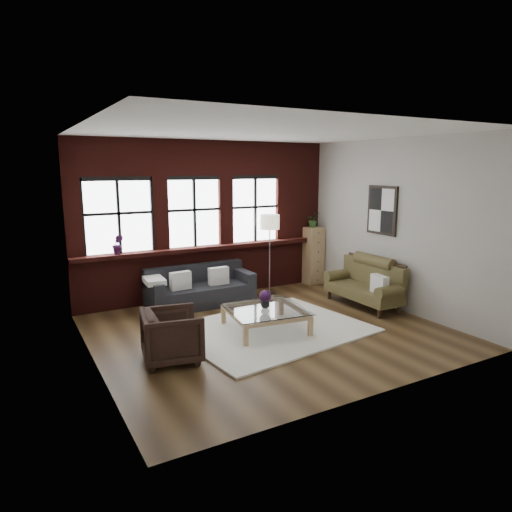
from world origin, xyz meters
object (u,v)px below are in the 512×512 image
vase (265,303)px  floor_lamp (270,251)px  armchair (172,336)px  vintage_settee (363,284)px  coffee_table (265,320)px  drawer_chest (312,255)px  dark_sofa (201,286)px

vase → floor_lamp: size_ratio=0.09×
vase → armchair: bearing=-167.1°
vase → floor_lamp: 2.33m
vintage_settee → vase: 2.37m
vintage_settee → vase: vintage_settee is taller
floor_lamp → coffee_table: bearing=-122.6°
coffee_table → drawer_chest: drawer_chest is taller
vase → floor_lamp: bearing=57.4°
drawer_chest → dark_sofa: bearing=-173.2°
armchair → vintage_settee: bearing=-70.7°
vintage_settee → floor_lamp: floor_lamp is taller
dark_sofa → coffee_table: dark_sofa is taller
coffee_table → drawer_chest: 3.45m
vintage_settee → floor_lamp: 2.06m
dark_sofa → floor_lamp: floor_lamp is taller
armchair → drawer_chest: size_ratio=0.61×
drawer_chest → floor_lamp: size_ratio=0.71×
vintage_settee → coffee_table: bearing=-173.7°
floor_lamp → dark_sofa: bearing=-178.6°
vintage_settee → drawer_chest: size_ratio=1.27×
vintage_settee → armchair: (-4.08, -0.66, -0.08)m
drawer_chest → floor_lamp: floor_lamp is taller
armchair → floor_lamp: 3.80m
vintage_settee → drawer_chest: 2.00m
dark_sofa → vase: (0.37, -1.88, 0.10)m
dark_sofa → coffee_table: bearing=-79.0°
vintage_settee → dark_sofa: bearing=149.2°
drawer_chest → coffee_table: bearing=-139.1°
coffee_table → drawer_chest: bearing=40.9°
armchair → dark_sofa: bearing=-20.6°
armchair → coffee_table: 1.78m
vintage_settee → drawer_chest: (0.23, 1.98, 0.21)m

